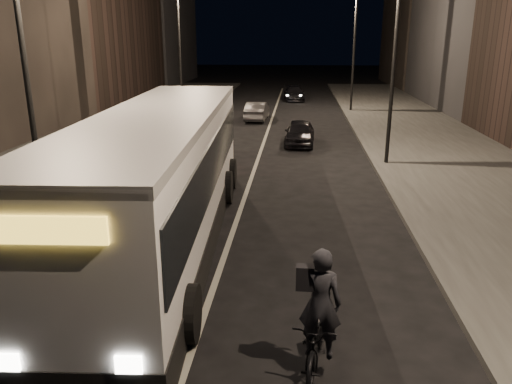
% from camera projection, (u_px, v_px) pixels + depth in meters
% --- Properties ---
extents(ground, '(180.00, 180.00, 0.00)m').
position_uv_depth(ground, '(209.00, 301.00, 10.54)').
color(ground, black).
rests_on(ground, ground).
extents(sidewalk_right, '(7.00, 70.00, 0.16)m').
position_uv_depth(sidewalk_right, '(442.00, 155.00, 23.14)').
color(sidewalk_right, '#343431').
rests_on(sidewalk_right, ground).
extents(sidewalk_left, '(7.00, 70.00, 0.16)m').
position_uv_depth(sidewalk_left, '(88.00, 148.00, 24.52)').
color(sidewalk_left, '#343431').
rests_on(sidewalk_left, ground).
extents(streetlight_right_mid, '(1.20, 0.44, 8.12)m').
position_uv_depth(streetlight_right_mid, '(389.00, 36.00, 19.92)').
color(streetlight_right_mid, black).
rests_on(streetlight_right_mid, sidewalk_right).
extents(streetlight_right_far, '(1.20, 0.44, 8.12)m').
position_uv_depth(streetlight_right_far, '(351.00, 36.00, 35.13)').
color(streetlight_right_far, black).
rests_on(streetlight_right_far, sidewalk_right).
extents(streetlight_left_near, '(1.20, 0.44, 8.12)m').
position_uv_depth(streetlight_left_near, '(31.00, 35.00, 13.18)').
color(streetlight_left_near, black).
rests_on(streetlight_left_near, sidewalk_left).
extents(streetlight_left_far, '(1.20, 0.44, 8.12)m').
position_uv_depth(streetlight_left_far, '(183.00, 36.00, 30.29)').
color(streetlight_left_far, black).
rests_on(streetlight_left_far, sidewalk_left).
extents(city_bus, '(3.64, 13.30, 3.55)m').
position_uv_depth(city_bus, '(162.00, 173.00, 13.02)').
color(city_bus, white).
rests_on(city_bus, ground).
extents(cyclist_on_bicycle, '(0.99, 2.05, 2.26)m').
position_uv_depth(cyclist_on_bicycle, '(318.00, 330.00, 8.16)').
color(cyclist_on_bicycle, black).
rests_on(cyclist_on_bicycle, ground).
extents(car_near, '(1.61, 3.69, 1.24)m').
position_uv_depth(car_near, '(300.00, 133.00, 25.53)').
color(car_near, black).
rests_on(car_near, ground).
extents(car_mid, '(1.45, 3.76, 1.22)m').
position_uv_depth(car_mid, '(257.00, 111.00, 32.94)').
color(car_mid, '#333335').
rests_on(car_mid, ground).
extents(car_far, '(2.01, 4.20, 1.18)m').
position_uv_depth(car_far, '(294.00, 93.00, 43.23)').
color(car_far, black).
rests_on(car_far, ground).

